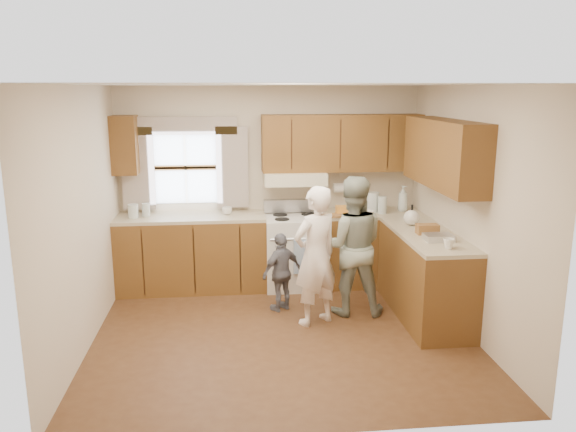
{
  "coord_description": "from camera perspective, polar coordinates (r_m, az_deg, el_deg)",
  "views": [
    {
      "loc": [
        -0.5,
        -5.34,
        2.47
      ],
      "look_at": [
        0.1,
        0.4,
        1.15
      ],
      "focal_mm": 35.0,
      "sensor_mm": 36.0,
      "label": 1
    }
  ],
  "objects": [
    {
      "name": "woman_left",
      "position": [
        5.91,
        2.81,
        -4.08
      ],
      "size": [
        0.65,
        0.58,
        1.49
      ],
      "primitive_type": "imported",
      "rotation": [
        0.0,
        0.0,
        3.65
      ],
      "color": "white",
      "rests_on": "ground"
    },
    {
      "name": "kitchen_fixtures",
      "position": [
        6.71,
        3.78,
        -1.22
      ],
      "size": [
        3.8,
        2.25,
        2.15
      ],
      "color": "#4F2F11",
      "rests_on": "ground"
    },
    {
      "name": "woman_right",
      "position": [
        6.21,
        6.46,
        -3.04
      ],
      "size": [
        0.81,
        0.67,
        1.55
      ],
      "primitive_type": "imported",
      "rotation": [
        0.0,
        0.0,
        3.03
      ],
      "color": "#294638",
      "rests_on": "ground"
    },
    {
      "name": "room",
      "position": [
        5.5,
        -0.61,
        0.07
      ],
      "size": [
        3.8,
        3.8,
        3.8
      ],
      "color": "#492A16",
      "rests_on": "ground"
    },
    {
      "name": "child",
      "position": [
        6.34,
        -0.65,
        -5.7
      ],
      "size": [
        0.56,
        0.48,
        0.9
      ],
      "primitive_type": "imported",
      "rotation": [
        0.0,
        0.0,
        3.75
      ],
      "color": "slate",
      "rests_on": "ground"
    },
    {
      "name": "stove",
      "position": [
        7.11,
        0.75,
        -3.49
      ],
      "size": [
        0.76,
        0.67,
        1.07
      ],
      "color": "silver",
      "rests_on": "ground"
    }
  ]
}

